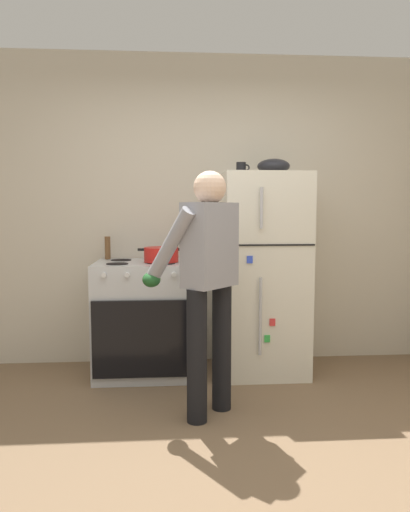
% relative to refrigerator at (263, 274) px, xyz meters
% --- Properties ---
extents(ground, '(8.00, 8.00, 0.00)m').
position_rel_refrigerator_xyz_m(ground, '(-0.44, -1.57, -0.82)').
color(ground, brown).
extents(kitchen_wall_back, '(6.00, 0.10, 2.70)m').
position_rel_refrigerator_xyz_m(kitchen_wall_back, '(-0.44, 0.38, 0.53)').
color(kitchen_wall_back, beige).
rests_on(kitchen_wall_back, ground).
extents(refrigerator, '(0.68, 0.72, 1.65)m').
position_rel_refrigerator_xyz_m(refrigerator, '(0.00, 0.00, 0.00)').
color(refrigerator, silver).
rests_on(refrigerator, ground).
extents(stove_range, '(0.76, 0.67, 0.94)m').
position_rel_refrigerator_xyz_m(stove_range, '(-1.00, -0.01, -0.36)').
color(stove_range, silver).
rests_on(stove_range, ground).
extents(person_cook, '(0.63, 0.67, 1.60)m').
position_rel_refrigerator_xyz_m(person_cook, '(-0.54, -0.84, 0.13)').
color(person_cook, black).
rests_on(person_cook, ground).
extents(red_pot, '(0.38, 0.28, 0.12)m').
position_rel_refrigerator_xyz_m(red_pot, '(-0.84, -0.05, 0.17)').
color(red_pot, red).
rests_on(red_pot, stove_range).
extents(coffee_mug, '(0.11, 0.08, 0.10)m').
position_rel_refrigerator_xyz_m(coffee_mug, '(-0.18, 0.05, 0.87)').
color(coffee_mug, black).
rests_on(coffee_mug, refrigerator).
extents(pepper_mill, '(0.05, 0.05, 0.19)m').
position_rel_refrigerator_xyz_m(pepper_mill, '(-1.30, 0.20, 0.21)').
color(pepper_mill, brown).
rests_on(pepper_mill, stove_range).
extents(mixing_bowl, '(0.27, 0.27, 0.12)m').
position_rel_refrigerator_xyz_m(mixing_bowl, '(0.08, 0.00, 0.88)').
color(mixing_bowl, black).
rests_on(mixing_bowl, refrigerator).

